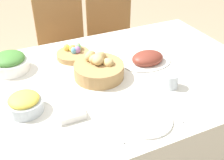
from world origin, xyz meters
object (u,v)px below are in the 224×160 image
(bread_basket, at_px, (99,68))
(knife, at_px, (172,111))
(chair_far_right, at_px, (114,38))
(pineapple_bowl, at_px, (25,103))
(drinking_cup, at_px, (171,81))
(ham_platter, at_px, (147,59))
(fork, at_px, (116,129))
(chair_far_center, at_px, (67,47))
(green_salad_bowl, at_px, (10,62))
(butter_dish, at_px, (71,115))
(spoon, at_px, (178,109))
(egg_basket, at_px, (74,53))
(dinner_plate, at_px, (145,119))

(bread_basket, height_order, knife, bread_basket)
(chair_far_right, bearing_deg, pineapple_bowl, -130.06)
(drinking_cup, bearing_deg, ham_platter, 85.56)
(chair_far_right, relative_size, fork, 5.43)
(chair_far_center, bearing_deg, chair_far_right, -6.29)
(green_salad_bowl, xyz_separation_m, butter_dish, (0.19, -0.55, -0.04))
(bread_basket, xyz_separation_m, spoon, (0.22, -0.43, -0.05))
(egg_basket, bearing_deg, fork, -93.45)
(bread_basket, height_order, egg_basket, bread_basket)
(chair_far_right, xyz_separation_m, spoon, (-0.27, -1.28, 0.22))
(drinking_cup, bearing_deg, fork, -156.72)
(green_salad_bowl, height_order, pineapple_bowl, green_salad_bowl)
(ham_platter, bearing_deg, drinking_cup, -94.44)
(fork, height_order, butter_dish, butter_dish)
(bread_basket, relative_size, fork, 1.59)
(dinner_plate, relative_size, knife, 1.40)
(ham_platter, xyz_separation_m, dinner_plate, (-0.28, -0.44, -0.02))
(ham_platter, height_order, drinking_cup, drinking_cup)
(bread_basket, bearing_deg, drinking_cup, -40.62)
(chair_far_right, distance_m, fork, 1.43)
(dinner_plate, xyz_separation_m, spoon, (0.18, 0.00, -0.00))
(chair_far_right, relative_size, egg_basket, 4.60)
(chair_far_right, distance_m, butter_dish, 1.37)
(egg_basket, xyz_separation_m, butter_dish, (-0.19, -0.54, -0.01))
(fork, bearing_deg, chair_far_right, 67.75)
(egg_basket, relative_size, green_salad_bowl, 0.97)
(chair_far_right, distance_m, green_salad_bowl, 1.13)
(ham_platter, distance_m, pineapple_bowl, 0.77)
(chair_far_right, bearing_deg, butter_dish, -120.45)
(butter_dish, bearing_deg, green_salad_bowl, 108.94)
(chair_far_center, xyz_separation_m, dinner_plate, (-0.01, -1.28, 0.23))
(chair_far_right, height_order, dinner_plate, chair_far_right)
(bread_basket, bearing_deg, chair_far_center, 85.95)
(egg_basket, xyz_separation_m, knife, (0.25, -0.70, -0.02))
(green_salad_bowl, xyz_separation_m, fork, (0.34, -0.70, -0.05))
(fork, bearing_deg, green_salad_bowl, 118.23)
(egg_basket, height_order, spoon, egg_basket)
(green_salad_bowl, bearing_deg, fork, -64.39)
(dinner_plate, height_order, spoon, dinner_plate)
(egg_basket, relative_size, fork, 1.18)
(ham_platter, relative_size, fork, 1.75)
(fork, bearing_deg, spoon, 2.62)
(chair_far_right, relative_size, bread_basket, 3.41)
(chair_far_right, height_order, spoon, chair_far_right)
(chair_far_right, height_order, drinking_cup, chair_far_right)
(bread_basket, xyz_separation_m, egg_basket, (-0.06, 0.27, -0.02))
(green_salad_bowl, relative_size, spoon, 1.21)
(pineapple_bowl, relative_size, spoon, 0.97)
(ham_platter, height_order, pineapple_bowl, pineapple_bowl)
(ham_platter, bearing_deg, butter_dish, -153.53)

